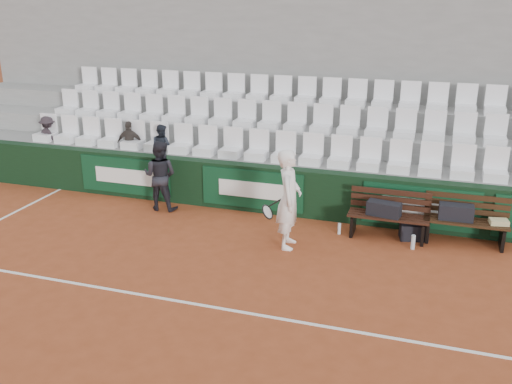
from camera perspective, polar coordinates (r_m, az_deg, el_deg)
name	(u,v)px	position (r m, az deg, el deg)	size (l,w,h in m)	color
ground	(185,302)	(8.80, -7.11, -10.91)	(80.00, 80.00, 0.00)	#984322
court_baseline	(185,302)	(8.80, -7.12, -10.88)	(18.00, 0.06, 0.01)	white
back_barrier	(267,189)	(11.97, 1.06, 0.29)	(18.00, 0.34, 1.00)	black
grandstand_tier_front	(272,180)	(12.57, 1.61, 1.21)	(18.00, 0.95, 1.00)	gray
grandstand_tier_mid	(283,159)	(13.38, 2.76, 3.33)	(18.00, 0.95, 1.45)	#979794
grandstand_tier_back	(294,140)	(14.21, 3.79, 5.21)	(18.00, 0.95, 1.90)	gray
grandstand_rear_wall	(301,86)	(14.55, 4.52, 10.56)	(18.00, 0.30, 4.40)	gray
seat_row_front	(270,146)	(12.18, 1.41, 4.61)	(11.90, 0.44, 0.63)	white
seat_row_mid	(282,116)	(12.96, 2.63, 7.55)	(11.90, 0.44, 0.63)	white
seat_row_back	(293,90)	(13.78, 3.73, 10.14)	(11.90, 0.44, 0.63)	white
bench_left	(388,226)	(11.08, 13.02, -3.37)	(1.50, 0.56, 0.45)	#34190F
bench_right	(465,232)	(11.24, 20.13, -3.76)	(1.50, 0.56, 0.45)	#361F10
sports_bag_left	(384,209)	(10.93, 12.68, -1.66)	(0.62, 0.26, 0.26)	black
sports_bag_right	(456,212)	(11.11, 19.37, -1.91)	(0.61, 0.28, 0.28)	black
towel	(499,222)	(11.20, 23.12, -2.76)	(0.32, 0.23, 0.09)	#C3B87E
sports_bag_ground	(414,231)	(11.16, 15.50, -3.82)	(0.51, 0.31, 0.31)	black
water_bottle_near	(339,229)	(11.10, 8.33, -3.65)	(0.06, 0.06, 0.22)	silver
water_bottle_far	(413,242)	(10.74, 15.44, -4.86)	(0.08, 0.08, 0.27)	silver
tennis_player	(289,199)	(10.21, 3.31, -0.71)	(0.76, 0.72, 1.83)	white
ball_kid	(160,176)	(12.21, -9.57, 1.63)	(0.73, 0.57, 1.50)	black
spectator_a	(46,119)	(14.76, -20.23, 6.85)	(0.67, 0.38, 1.03)	#282025
spectator_b	(129,125)	(13.51, -12.61, 6.58)	(0.62, 0.26, 1.06)	#37302C
spectator_c	(161,128)	(13.12, -9.49, 6.37)	(0.51, 0.40, 1.05)	black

